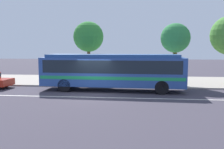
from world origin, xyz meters
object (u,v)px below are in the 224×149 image
at_px(transit_bus, 113,70).
at_px(pedestrian_waiting_near_sign, 71,73).
at_px(bus_stop_sign, 178,67).
at_px(street_tree_near_stop, 89,37).
at_px(street_tree_mid_block, 175,39).

height_order(transit_bus, pedestrian_waiting_near_sign, transit_bus).
distance_m(pedestrian_waiting_near_sign, bus_stop_sign, 9.54).
xyz_separation_m(street_tree_near_stop, street_tree_mid_block, (7.94, -0.06, -0.19)).
xyz_separation_m(pedestrian_waiting_near_sign, street_tree_mid_block, (9.44, 0.69, 3.11)).
distance_m(pedestrian_waiting_near_sign, street_tree_mid_block, 9.96).
bearing_deg(street_tree_near_stop, transit_bus, -55.07).
bearing_deg(pedestrian_waiting_near_sign, street_tree_near_stop, 26.74).
xyz_separation_m(transit_bus, bus_stop_sign, (5.28, 1.80, 0.14)).
relative_size(transit_bus, bus_stop_sign, 4.23).
bearing_deg(street_tree_mid_block, pedestrian_waiting_near_sign, -175.82).
relative_size(pedestrian_waiting_near_sign, bus_stop_sign, 0.62).
distance_m(transit_bus, pedestrian_waiting_near_sign, 5.18).
distance_m(transit_bus, street_tree_near_stop, 5.36).
bearing_deg(bus_stop_sign, pedestrian_waiting_near_sign, 172.50).
xyz_separation_m(bus_stop_sign, street_tree_near_stop, (-7.93, 1.99, 2.57)).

